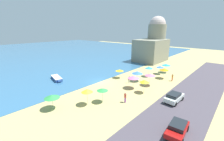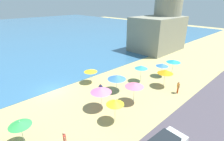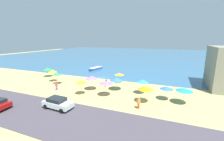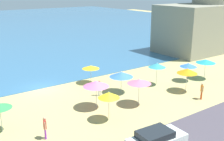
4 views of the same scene
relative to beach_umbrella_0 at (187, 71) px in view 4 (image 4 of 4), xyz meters
The scene contains 15 objects.
ground_plane 15.95m from the beach_umbrella_0, 141.62° to the left, with size 160.00×160.00×0.00m, color tan.
beach_umbrella_0 is the anchor object (origin of this frame).
beach_umbrella_1 10.73m from the beach_umbrella_0, 129.93° to the left, with size 1.98×1.98×2.19m.
beach_umbrella_3 6.99m from the beach_umbrella_0, 147.33° to the left, with size 2.49×2.49×2.36m.
beach_umbrella_5 6.46m from the beach_umbrella_0, behind, with size 2.27×2.27×2.60m.
beach_umbrella_6 3.57m from the beach_umbrella_0, 107.51° to the left, with size 1.96×1.96×2.62m.
beach_umbrella_7 10.64m from the beach_umbrella_0, behind, with size 1.81×1.81×2.59m.
beach_umbrella_9 5.51m from the beach_umbrella_0, 16.74° to the left, with size 2.33×2.33×2.48m.
beach_umbrella_10 10.32m from the beach_umbrella_0, 168.70° to the left, with size 2.38×2.38×2.69m.
beach_umbrella_11 3.65m from the beach_umbrella_0, 37.52° to the left, with size 1.99×1.99×2.25m.
bather_0 9.41m from the beach_umbrella_0, 152.26° to the left, with size 0.43×0.43×1.66m.
bather_1 2.75m from the beach_umbrella_0, 100.97° to the right, with size 0.42×0.44×1.69m.
bather_2 16.23m from the beach_umbrella_0, behind, with size 0.33×0.54×1.75m.
parked_car_1 12.51m from the beach_umbrella_0, 148.93° to the right, with size 4.23×2.13×1.49m.
harbor_fortress 22.07m from the beach_umbrella_0, 33.68° to the left, with size 13.23×8.79×16.18m.
Camera 4 is at (-10.57, -28.19, 10.86)m, focal length 45.00 mm.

